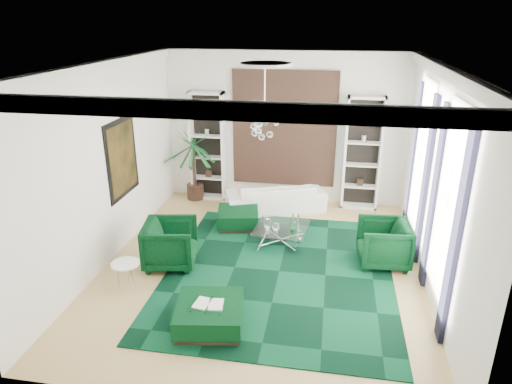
% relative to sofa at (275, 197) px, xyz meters
% --- Properties ---
extents(floor, '(6.00, 7.00, 0.02)m').
position_rel_sofa_xyz_m(floor, '(0.11, -2.75, -0.36)').
color(floor, tan).
rests_on(floor, ground).
extents(ceiling, '(6.00, 7.00, 0.02)m').
position_rel_sofa_xyz_m(ceiling, '(0.11, -2.75, 3.46)').
color(ceiling, white).
rests_on(ceiling, ground).
extents(wall_back, '(6.00, 0.02, 3.80)m').
position_rel_sofa_xyz_m(wall_back, '(0.11, 0.76, 1.55)').
color(wall_back, white).
rests_on(wall_back, ground).
extents(wall_front, '(6.00, 0.02, 3.80)m').
position_rel_sofa_xyz_m(wall_front, '(0.11, -6.26, 1.55)').
color(wall_front, white).
rests_on(wall_front, ground).
extents(wall_left, '(0.02, 7.00, 3.80)m').
position_rel_sofa_xyz_m(wall_left, '(-2.90, -2.75, 1.55)').
color(wall_left, white).
rests_on(wall_left, ground).
extents(wall_right, '(0.02, 7.00, 3.80)m').
position_rel_sofa_xyz_m(wall_right, '(3.12, -2.75, 1.55)').
color(wall_right, white).
rests_on(wall_right, ground).
extents(crown_molding, '(6.00, 7.00, 0.18)m').
position_rel_sofa_xyz_m(crown_molding, '(0.11, -2.75, 3.35)').
color(crown_molding, white).
rests_on(crown_molding, ceiling).
extents(ceiling_medallion, '(0.90, 0.90, 0.05)m').
position_rel_sofa_xyz_m(ceiling_medallion, '(0.11, -2.45, 3.42)').
color(ceiling_medallion, white).
rests_on(ceiling_medallion, ceiling).
extents(tapestry, '(2.50, 0.06, 2.80)m').
position_rel_sofa_xyz_m(tapestry, '(0.11, 0.71, 1.55)').
color(tapestry, black).
rests_on(tapestry, wall_back).
extents(shelving_left, '(0.90, 0.38, 2.80)m').
position_rel_sofa_xyz_m(shelving_left, '(-1.84, 0.56, 1.05)').
color(shelving_left, white).
rests_on(shelving_left, floor).
extents(shelving_right, '(0.90, 0.38, 2.80)m').
position_rel_sofa_xyz_m(shelving_right, '(2.06, 0.56, 1.05)').
color(shelving_right, white).
rests_on(shelving_right, floor).
extents(painting, '(0.04, 1.30, 1.60)m').
position_rel_sofa_xyz_m(painting, '(-2.86, -2.15, 1.50)').
color(painting, black).
rests_on(painting, wall_left).
extents(window_near, '(0.03, 1.10, 2.90)m').
position_rel_sofa_xyz_m(window_near, '(3.10, -3.65, 1.55)').
color(window_near, white).
rests_on(window_near, wall_right).
extents(curtain_near_a, '(0.07, 0.30, 3.25)m').
position_rel_sofa_xyz_m(curtain_near_a, '(3.06, -4.43, 1.30)').
color(curtain_near_a, black).
rests_on(curtain_near_a, floor).
extents(curtain_near_b, '(0.07, 0.30, 3.25)m').
position_rel_sofa_xyz_m(curtain_near_b, '(3.06, -2.87, 1.30)').
color(curtain_near_b, black).
rests_on(curtain_near_b, floor).
extents(window_far, '(0.03, 1.10, 2.90)m').
position_rel_sofa_xyz_m(window_far, '(3.10, -1.25, 1.55)').
color(window_far, white).
rests_on(window_far, wall_right).
extents(curtain_far_a, '(0.07, 0.30, 3.25)m').
position_rel_sofa_xyz_m(curtain_far_a, '(3.06, -2.03, 1.30)').
color(curtain_far_a, black).
rests_on(curtain_far_a, floor).
extents(curtain_far_b, '(0.07, 0.30, 3.25)m').
position_rel_sofa_xyz_m(curtain_far_b, '(3.06, -0.47, 1.30)').
color(curtain_far_b, black).
rests_on(curtain_far_b, floor).
extents(rug, '(4.20, 5.00, 0.02)m').
position_rel_sofa_xyz_m(rug, '(0.46, -2.93, -0.34)').
color(rug, black).
rests_on(rug, floor).
extents(sofa, '(2.58, 1.72, 0.70)m').
position_rel_sofa_xyz_m(sofa, '(0.00, 0.00, 0.00)').
color(sofa, white).
rests_on(sofa, floor).
extents(armchair_left, '(1.13, 1.11, 0.89)m').
position_rel_sofa_xyz_m(armchair_left, '(-1.65, -2.99, 0.10)').
color(armchair_left, black).
rests_on(armchair_left, floor).
extents(armchair_right, '(1.02, 1.00, 0.87)m').
position_rel_sofa_xyz_m(armchair_right, '(2.41, -2.26, 0.09)').
color(armchair_right, black).
rests_on(armchair_right, floor).
extents(coffee_table, '(1.18, 1.18, 0.37)m').
position_rel_sofa_xyz_m(coffee_table, '(0.36, -1.76, -0.16)').
color(coffee_table, white).
rests_on(coffee_table, floor).
extents(ottoman_side, '(1.07, 1.07, 0.40)m').
position_rel_sofa_xyz_m(ottoman_side, '(-0.72, -1.08, -0.15)').
color(ottoman_side, black).
rests_on(ottoman_side, floor).
extents(ottoman_front, '(1.16, 1.16, 0.41)m').
position_rel_sofa_xyz_m(ottoman_front, '(-0.41, -4.73, -0.15)').
color(ottoman_front, black).
rests_on(ottoman_front, floor).
extents(book, '(0.46, 0.31, 0.03)m').
position_rel_sofa_xyz_m(book, '(-0.41, -4.73, 0.07)').
color(book, white).
rests_on(book, ottoman_front).
extents(side_table, '(0.66, 0.66, 0.48)m').
position_rel_sofa_xyz_m(side_table, '(-2.15, -3.90, -0.11)').
color(side_table, white).
rests_on(side_table, floor).
extents(palm, '(1.64, 1.64, 2.40)m').
position_rel_sofa_xyz_m(palm, '(-2.18, 0.40, 0.85)').
color(palm, '#1A5729').
rests_on(palm, floor).
extents(chandelier, '(0.93, 0.93, 0.64)m').
position_rel_sofa_xyz_m(chandelier, '(0.12, -2.68, 2.50)').
color(chandelier, white).
rests_on(chandelier, ceiling).
extents(table_plant, '(0.16, 0.14, 0.25)m').
position_rel_sofa_xyz_m(table_plant, '(0.63, -1.98, 0.15)').
color(table_plant, '#1A5729').
rests_on(table_plant, coffee_table).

